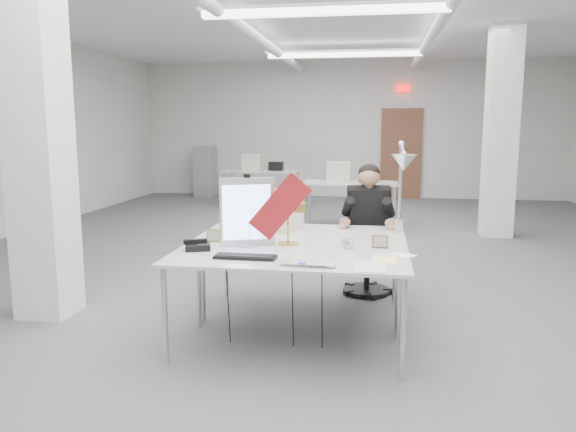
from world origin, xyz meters
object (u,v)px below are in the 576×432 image
(laptop, at_px, (302,265))
(architect_lamp, at_px, (401,192))
(office_chair, at_px, (368,243))
(bankers_lamp, at_px, (288,226))
(monitor, at_px, (247,212))
(seated_person, at_px, (368,208))
(beige_monitor, at_px, (277,210))
(desk_main, at_px, (288,257))
(desk_phone, at_px, (198,247))

(laptop, xyz_separation_m, architect_lamp, (0.70, 1.12, 0.39))
(office_chair, distance_m, bankers_lamp, 1.42)
(office_chair, bearing_deg, monitor, -135.26)
(seated_person, bearing_deg, beige_monitor, -156.63)
(monitor, bearing_deg, desk_main, -58.13)
(beige_monitor, distance_m, architect_lamp, 1.16)
(desk_main, height_order, monitor, monitor)
(monitor, xyz_separation_m, laptop, (0.53, -0.63, -0.26))
(bankers_lamp, height_order, desk_phone, bankers_lamp)
(seated_person, distance_m, architect_lamp, 0.86)
(laptop, distance_m, beige_monitor, 1.43)
(office_chair, distance_m, beige_monitor, 1.10)
(seated_person, height_order, beige_monitor, seated_person)
(desk_phone, bearing_deg, architect_lamp, 4.44)
(bankers_lamp, bearing_deg, beige_monitor, 104.20)
(architect_lamp, bearing_deg, bankers_lamp, -156.41)
(bankers_lamp, bearing_deg, laptop, -77.37)
(desk_main, height_order, seated_person, seated_person)
(laptop, height_order, bankers_lamp, bankers_lamp)
(seated_person, distance_m, laptop, 1.94)
(seated_person, height_order, bankers_lamp, seated_person)
(beige_monitor, bearing_deg, bankers_lamp, -54.81)
(desk_main, height_order, laptop, laptop)
(seated_person, relative_size, beige_monitor, 2.58)
(seated_person, relative_size, laptop, 2.88)
(monitor, height_order, architect_lamp, architect_lamp)
(architect_lamp, bearing_deg, office_chair, 109.16)
(desk_phone, xyz_separation_m, beige_monitor, (0.47, 0.94, 0.16))
(seated_person, xyz_separation_m, bankers_lamp, (-0.63, -1.17, 0.01))
(desk_phone, bearing_deg, beige_monitor, 44.11)
(desk_main, bearing_deg, monitor, 143.25)
(desk_main, bearing_deg, beige_monitor, 104.79)
(office_chair, height_order, seated_person, seated_person)
(desk_main, height_order, office_chair, office_chair)
(monitor, relative_size, desk_phone, 2.87)
(desk_main, relative_size, beige_monitor, 4.72)
(monitor, xyz_separation_m, beige_monitor, (0.11, 0.73, -0.10))
(laptop, relative_size, desk_phone, 1.78)
(desk_phone, height_order, beige_monitor, beige_monitor)
(seated_person, relative_size, monitor, 1.78)
(monitor, bearing_deg, laptop, -71.48)
(bankers_lamp, distance_m, architect_lamp, 1.03)
(office_chair, distance_m, monitor, 1.69)
(monitor, distance_m, desk_phone, 0.48)
(beige_monitor, bearing_deg, architect_lamp, 5.45)
(office_chair, relative_size, beige_monitor, 2.81)
(monitor, bearing_deg, beige_monitor, 59.78)
(desk_main, distance_m, office_chair, 1.71)
(monitor, distance_m, beige_monitor, 0.74)
(monitor, distance_m, laptop, 0.86)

